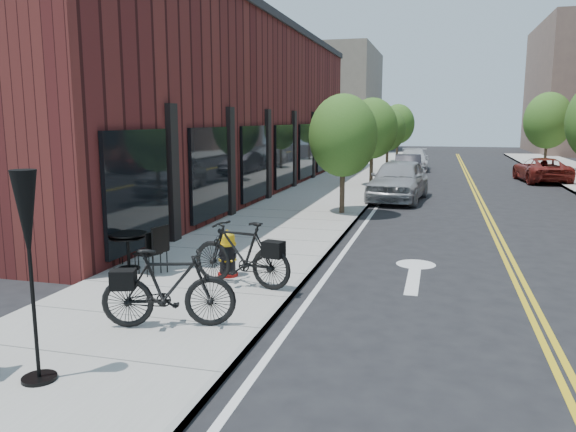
% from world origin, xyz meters
% --- Properties ---
extents(ground, '(120.00, 120.00, 0.00)m').
position_xyz_m(ground, '(0.00, 0.00, 0.00)').
color(ground, black).
rests_on(ground, ground).
extents(sidewalk_near, '(4.00, 70.00, 0.12)m').
position_xyz_m(sidewalk_near, '(-2.00, 10.00, 0.06)').
color(sidewalk_near, '#9E9B93').
rests_on(sidewalk_near, ground).
extents(building_near, '(5.00, 28.00, 7.00)m').
position_xyz_m(building_near, '(-6.50, 14.00, 3.50)').
color(building_near, '#481717').
rests_on(building_near, ground).
extents(bg_building_left, '(8.00, 14.00, 10.00)m').
position_xyz_m(bg_building_left, '(-8.00, 48.00, 5.00)').
color(bg_building_left, '#726656').
rests_on(bg_building_left, ground).
extents(tree_near_a, '(2.20, 2.20, 3.81)m').
position_xyz_m(tree_near_a, '(-0.60, 9.00, 2.60)').
color(tree_near_a, '#382B1E').
rests_on(tree_near_a, sidewalk_near).
extents(tree_near_b, '(2.30, 2.30, 3.98)m').
position_xyz_m(tree_near_b, '(-0.60, 17.00, 2.71)').
color(tree_near_b, '#382B1E').
rests_on(tree_near_b, sidewalk_near).
extents(tree_near_c, '(2.10, 2.10, 3.67)m').
position_xyz_m(tree_near_c, '(-0.60, 25.00, 2.53)').
color(tree_near_c, '#382B1E').
rests_on(tree_near_c, sidewalk_near).
extents(tree_near_d, '(2.40, 2.40, 4.11)m').
position_xyz_m(tree_near_d, '(-0.60, 33.00, 2.79)').
color(tree_near_d, '#382B1E').
rests_on(tree_near_d, sidewalk_near).
extents(tree_far_c, '(2.80, 2.80, 4.62)m').
position_xyz_m(tree_far_c, '(8.60, 28.00, 3.06)').
color(tree_far_c, '#382B1E').
rests_on(tree_far_c, sidewalk_far).
extents(fire_hydrant, '(0.42, 0.42, 0.91)m').
position_xyz_m(fire_hydrant, '(-1.48, 0.98, 0.55)').
color(fire_hydrant, maroon).
rests_on(fire_hydrant, sidewalk_near).
extents(bicycle_left, '(2.07, 0.94, 1.20)m').
position_xyz_m(bicycle_left, '(-1.00, 0.44, 0.72)').
color(bicycle_left, black).
rests_on(bicycle_left, sidewalk_near).
extents(bicycle_right, '(2.02, 1.11, 1.17)m').
position_xyz_m(bicycle_right, '(-1.31, -1.79, 0.70)').
color(bicycle_right, black).
rests_on(bicycle_right, sidewalk_near).
extents(bistro_set_b, '(1.83, 0.94, 0.96)m').
position_xyz_m(bistro_set_b, '(-3.60, 0.93, 0.60)').
color(bistro_set_b, black).
rests_on(bistro_set_b, sidewalk_near).
extents(bistro_set_c, '(1.63, 0.94, 0.86)m').
position_xyz_m(bistro_set_c, '(-3.60, 0.93, 0.55)').
color(bistro_set_c, black).
rests_on(bistro_set_c, sidewalk_near).
extents(patio_umbrella, '(0.40, 0.40, 2.45)m').
position_xyz_m(patio_umbrella, '(-2.00, -3.74, 1.88)').
color(patio_umbrella, black).
rests_on(patio_umbrella, sidewalk_near).
extents(parked_car_a, '(2.37, 4.90, 1.61)m').
position_xyz_m(parked_car_a, '(0.91, 13.14, 0.81)').
color(parked_car_a, '#93959A').
rests_on(parked_car_a, ground).
extents(parked_car_b, '(1.63, 3.96, 1.28)m').
position_xyz_m(parked_car_b, '(0.80, 21.65, 0.64)').
color(parked_car_b, black).
rests_on(parked_car_b, ground).
extents(parked_car_c, '(1.88, 4.54, 1.31)m').
position_xyz_m(parked_car_c, '(0.84, 26.92, 0.66)').
color(parked_car_c, silver).
rests_on(parked_car_c, ground).
extents(parked_car_far, '(2.50, 4.62, 1.23)m').
position_xyz_m(parked_car_far, '(7.40, 21.68, 0.62)').
color(parked_car_far, maroon).
rests_on(parked_car_far, ground).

